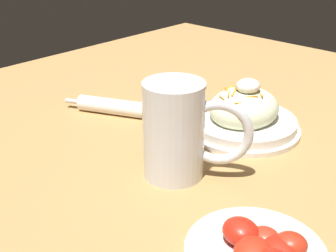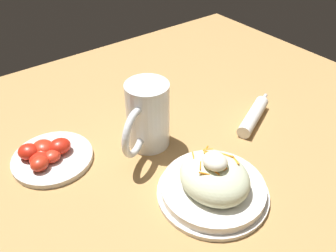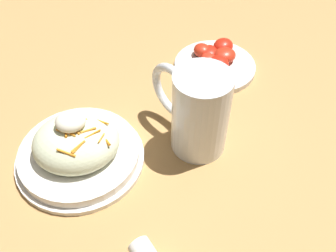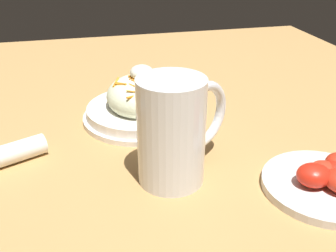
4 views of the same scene
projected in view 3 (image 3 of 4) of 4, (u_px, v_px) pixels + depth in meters
The scene contains 4 objects.
ground_plane at pixel (107, 164), 0.69m from camera, with size 1.43×1.43×0.00m, color #B2844C.
salad_plate at pixel (78, 148), 0.67m from camera, with size 0.23×0.23×0.11m.
beer_mug at pixel (198, 114), 0.67m from camera, with size 0.13×0.16×0.16m.
tomato_plate at pixel (216, 61), 0.87m from camera, with size 0.18×0.18×0.05m.
Camera 3 is at (-0.05, 0.43, 0.56)m, focal length 41.54 mm.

